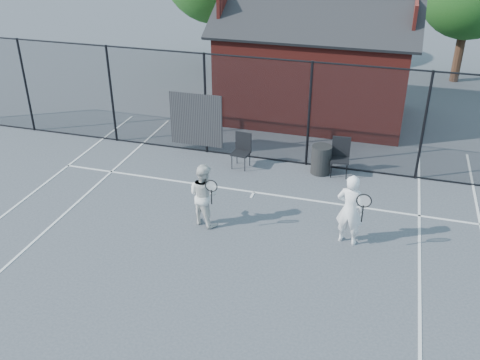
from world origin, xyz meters
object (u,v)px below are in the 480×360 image
(player_front, at_px, (350,210))
(chair_right, at_px, (340,158))
(clubhouse, at_px, (315,70))
(chair_left, at_px, (241,152))
(player_back, at_px, (204,195))
(waste_bin, at_px, (321,160))

(player_front, xyz_separation_m, chair_right, (-0.58, 3.18, -0.31))
(clubhouse, xyz_separation_m, chair_left, (-1.23, -4.71, -1.12))
(clubhouse, bearing_deg, player_back, -99.09)
(chair_left, xyz_separation_m, waste_bin, (2.21, 0.31, -0.08))
(player_back, distance_m, chair_right, 4.31)
(chair_left, relative_size, chair_right, 0.94)
(clubhouse, bearing_deg, chair_left, -104.69)
(clubhouse, distance_m, player_back, 7.88)
(player_front, bearing_deg, waste_bin, 108.79)
(clubhouse, distance_m, waste_bin, 4.66)
(chair_right, bearing_deg, player_front, -84.66)
(clubhouse, relative_size, player_front, 3.94)
(clubhouse, height_order, chair_left, clubhouse)
(player_back, height_order, chair_left, player_back)
(chair_left, height_order, chair_right, chair_right)
(player_front, relative_size, player_back, 1.09)
(player_front, distance_m, waste_bin, 3.39)
(player_back, xyz_separation_m, chair_right, (2.72, 3.33, -0.24))
(player_front, bearing_deg, chair_right, 100.26)
(player_front, distance_m, chair_right, 3.25)
(player_back, height_order, waste_bin, player_back)
(player_front, bearing_deg, clubhouse, 105.16)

